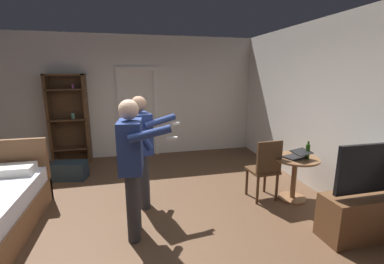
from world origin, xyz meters
The scene contains 13 objects.
ground_plane centered at (0.00, 0.00, 0.00)m, with size 6.92×6.92×0.00m, color brown.
wall_back centered at (0.00, 3.21, 1.42)m, with size 6.20×0.12×2.84m, color silver.
wall_right centered at (3.04, 0.00, 1.42)m, with size 0.12×6.53×2.84m, color silver.
doorway_frame centered at (0.13, 3.13, 1.22)m, with size 0.93×0.08×2.13m.
bookshelf centered at (-1.38, 2.98, 1.06)m, with size 0.82×0.32×1.97m.
tv_flatscreen centered at (2.68, -0.88, 0.35)m, with size 1.11×0.40×1.20m.
side_table centered at (2.42, 0.19, 0.48)m, with size 0.71×0.71×0.70m.
laptop centered at (2.40, 0.15, 0.75)m, with size 0.41×0.41×0.15m.
bottle_on_table centered at (2.56, 0.11, 0.82)m, with size 0.06×0.06×0.27m.
wooden_chair centered at (1.95, 0.28, 0.54)m, with size 0.44×0.44×0.99m.
person_blue_shirt centered at (-0.06, -0.18, 0.98)m, with size 0.65×0.63×1.70m.
person_striped_shirt centered at (0.08, 0.58, 0.97)m, with size 0.74×0.63×1.67m.
suitcase_dark centered at (-1.24, 1.90, 0.17)m, with size 0.62×0.33×0.34m, color #1E2D38.
Camera 1 is at (-0.06, -3.17, 1.98)m, focal length 24.25 mm.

